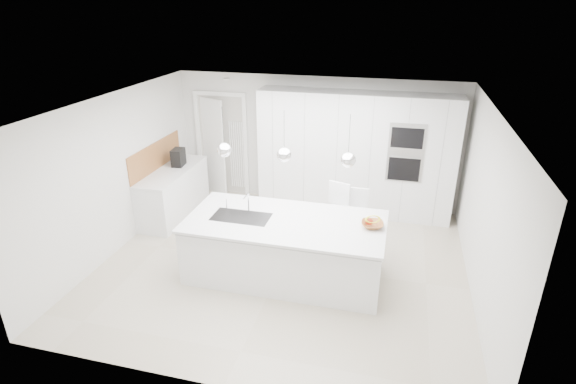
% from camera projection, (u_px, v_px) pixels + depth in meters
% --- Properties ---
extents(floor, '(5.50, 5.50, 0.00)m').
position_uv_depth(floor, '(283.00, 264.00, 7.01)').
color(floor, '#BBAF9A').
rests_on(floor, ground).
extents(wall_back, '(5.50, 0.00, 5.50)m').
position_uv_depth(wall_back, '(316.00, 141.00, 8.73)').
color(wall_back, silver).
rests_on(wall_back, ground).
extents(wall_left, '(0.00, 5.00, 5.00)m').
position_uv_depth(wall_left, '(116.00, 174.00, 7.13)').
color(wall_left, silver).
rests_on(wall_left, ground).
extents(ceiling, '(5.50, 5.50, 0.00)m').
position_uv_depth(ceiling, '(282.00, 105.00, 6.01)').
color(ceiling, white).
rests_on(ceiling, wall_back).
extents(tall_cabinets, '(3.60, 0.60, 2.30)m').
position_uv_depth(tall_cabinets, '(355.00, 154.00, 8.33)').
color(tall_cabinets, white).
rests_on(tall_cabinets, floor).
extents(oven_stack, '(0.62, 0.04, 1.05)m').
position_uv_depth(oven_stack, '(406.00, 153.00, 7.77)').
color(oven_stack, '#A5A5A8').
rests_on(oven_stack, tall_cabinets).
extents(doorway_frame, '(1.11, 0.08, 2.13)m').
position_uv_depth(doorway_frame, '(222.00, 146.00, 9.24)').
color(doorway_frame, white).
rests_on(doorway_frame, floor).
extents(hallway_door, '(0.76, 0.38, 2.00)m').
position_uv_depth(hallway_door, '(210.00, 146.00, 9.26)').
color(hallway_door, white).
rests_on(hallway_door, floor).
extents(radiator, '(0.32, 0.04, 1.40)m').
position_uv_depth(radiator, '(237.00, 155.00, 9.23)').
color(radiator, white).
rests_on(radiator, floor).
extents(left_base_cabinets, '(0.60, 1.80, 0.86)m').
position_uv_depth(left_base_cabinets, '(174.00, 194.00, 8.46)').
color(left_base_cabinets, white).
rests_on(left_base_cabinets, floor).
extents(left_worktop, '(0.62, 1.82, 0.04)m').
position_uv_depth(left_worktop, '(172.00, 171.00, 8.28)').
color(left_worktop, white).
rests_on(left_worktop, left_base_cabinets).
extents(oak_backsplash, '(0.02, 1.80, 0.50)m').
position_uv_depth(oak_backsplash, '(156.00, 156.00, 8.24)').
color(oak_backsplash, '#A36532').
rests_on(oak_backsplash, wall_left).
extents(island_base, '(2.80, 1.20, 0.86)m').
position_uv_depth(island_base, '(285.00, 251.00, 6.55)').
color(island_base, white).
rests_on(island_base, floor).
extents(island_worktop, '(2.84, 1.40, 0.04)m').
position_uv_depth(island_worktop, '(285.00, 222.00, 6.41)').
color(island_worktop, white).
rests_on(island_worktop, island_base).
extents(island_sink, '(0.84, 0.44, 0.18)m').
position_uv_depth(island_sink, '(241.00, 222.00, 6.54)').
color(island_sink, '#3F3F42').
rests_on(island_sink, island_worktop).
extents(island_tap, '(0.02, 0.02, 0.30)m').
position_uv_depth(island_tap, '(249.00, 202.00, 6.61)').
color(island_tap, white).
rests_on(island_tap, island_worktop).
extents(pendant_left, '(0.20, 0.20, 0.20)m').
position_uv_depth(pendant_left, '(224.00, 150.00, 6.15)').
color(pendant_left, white).
rests_on(pendant_left, ceiling).
extents(pendant_mid, '(0.20, 0.20, 0.20)m').
position_uv_depth(pendant_mid, '(284.00, 155.00, 5.96)').
color(pendant_mid, white).
rests_on(pendant_mid, ceiling).
extents(pendant_right, '(0.20, 0.20, 0.20)m').
position_uv_depth(pendant_right, '(348.00, 160.00, 5.77)').
color(pendant_right, white).
rests_on(pendant_right, ceiling).
extents(fruit_bowl, '(0.34, 0.34, 0.07)m').
position_uv_depth(fruit_bowl, '(372.00, 225.00, 6.20)').
color(fruit_bowl, '#A36532').
rests_on(fruit_bowl, island_worktop).
extents(espresso_machine, '(0.22, 0.32, 0.32)m').
position_uv_depth(espresso_machine, '(178.00, 157.00, 8.44)').
color(espresso_machine, black).
rests_on(espresso_machine, left_worktop).
extents(bar_stool_left, '(0.51, 0.61, 1.14)m').
position_uv_depth(bar_stool_left, '(337.00, 219.00, 7.16)').
color(bar_stool_left, white).
rests_on(bar_stool_left, floor).
extents(bar_stool_right, '(0.34, 0.48, 1.04)m').
position_uv_depth(bar_stool_right, '(356.00, 222.00, 7.20)').
color(bar_stool_right, white).
rests_on(bar_stool_right, floor).
extents(apple_a, '(0.09, 0.09, 0.09)m').
position_uv_depth(apple_a, '(370.00, 222.00, 6.20)').
color(apple_a, '#A82915').
rests_on(apple_a, fruit_bowl).
extents(apple_b, '(0.09, 0.09, 0.09)m').
position_uv_depth(apple_b, '(368.00, 222.00, 6.20)').
color(apple_b, '#A82915').
rests_on(apple_b, fruit_bowl).
extents(banana_bunch, '(0.25, 0.18, 0.22)m').
position_uv_depth(banana_bunch, '(373.00, 219.00, 6.17)').
color(banana_bunch, yellow).
rests_on(banana_bunch, fruit_bowl).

